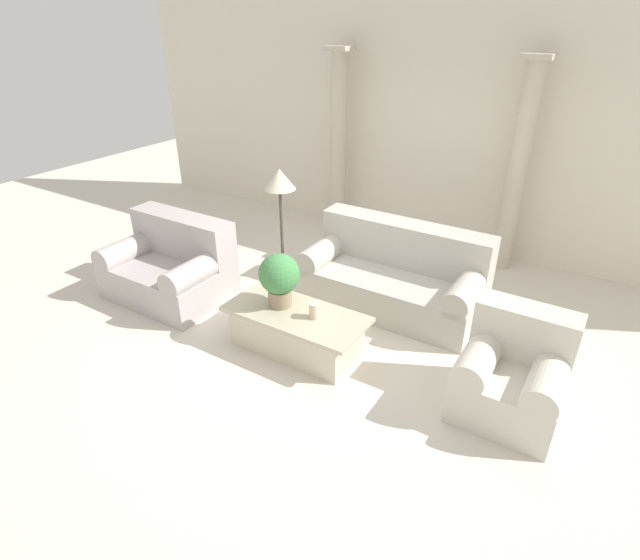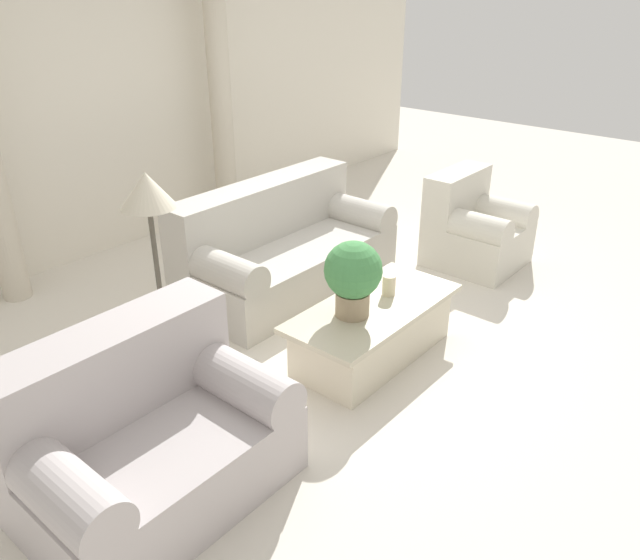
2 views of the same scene
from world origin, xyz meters
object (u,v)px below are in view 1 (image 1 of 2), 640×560
Objects in this scene: armchair at (513,373)px; coffee_table at (296,330)px; loveseat at (172,266)px; potted_plant at (279,277)px; floor_lamp at (280,187)px; sofa_long at (395,275)px.

coffee_table is at bearing -172.70° from armchair.
potted_plant reaches higher than loveseat.
loveseat is 1.54m from floor_lamp.
potted_plant is 0.62× the size of armchair.
coffee_table is 1.99m from armchair.
floor_lamp reaches higher than coffee_table.
sofa_long is at bearing 6.74° from floor_lamp.
floor_lamp is (0.86, 0.99, 0.82)m from loveseat.
sofa_long reaches higher than armchair.
floor_lamp is (-0.77, 1.10, 0.46)m from potted_plant.
coffee_table is 1.78m from floor_lamp.
sofa_long is at bearing 145.48° from armchair.
sofa_long is 2.25× the size of armchair.
coffee_table is (1.84, -0.15, -0.15)m from loveseat.
sofa_long reaches higher than coffee_table.
potted_plant is at bearing 169.93° from coffee_table.
floor_lamp reaches higher than potted_plant.
potted_plant is (-0.21, 0.04, 0.51)m from coffee_table.
coffee_table is 0.99× the size of floor_lamp.
loveseat reaches higher than coffee_table.
potted_plant is at bearing -54.94° from floor_lamp.
floor_lamp reaches higher than armchair.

